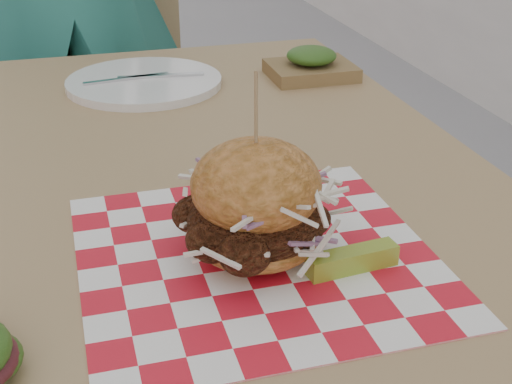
# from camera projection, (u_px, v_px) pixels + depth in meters

# --- Properties ---
(patio_table) EXTENTS (0.80, 1.20, 0.75)m
(patio_table) POSITION_uv_depth(u_px,v_px,m) (186.00, 224.00, 0.96)
(patio_table) COLOR #A2865A
(patio_table) RESTS_ON ground
(patio_chair) EXTENTS (0.49, 0.50, 0.95)m
(patio_chair) POSITION_uv_depth(u_px,v_px,m) (107.00, 77.00, 1.95)
(patio_chair) COLOR #A2865A
(patio_chair) RESTS_ON ground
(paper_liner) EXTENTS (0.36, 0.36, 0.00)m
(paper_liner) POSITION_uv_depth(u_px,v_px,m) (256.00, 256.00, 0.74)
(paper_liner) COLOR red
(paper_liner) RESTS_ON patio_table
(sandwich) EXTENTS (0.17, 0.17, 0.20)m
(sandwich) POSITION_uv_depth(u_px,v_px,m) (256.00, 208.00, 0.71)
(sandwich) COLOR #C77B38
(sandwich) RESTS_ON paper_liner
(pickle_spear) EXTENTS (0.10, 0.03, 0.02)m
(pickle_spear) POSITION_uv_depth(u_px,v_px,m) (352.00, 260.00, 0.71)
(pickle_spear) COLOR #8EAE32
(pickle_spear) RESTS_ON paper_liner
(place_setting) EXTENTS (0.27, 0.27, 0.02)m
(place_setting) POSITION_uv_depth(u_px,v_px,m) (144.00, 82.00, 1.24)
(place_setting) COLOR white
(place_setting) RESTS_ON patio_table
(kraft_tray) EXTENTS (0.15, 0.12, 0.06)m
(kraft_tray) POSITION_uv_depth(u_px,v_px,m) (311.00, 65.00, 1.28)
(kraft_tray) COLOR olive
(kraft_tray) RESTS_ON patio_table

